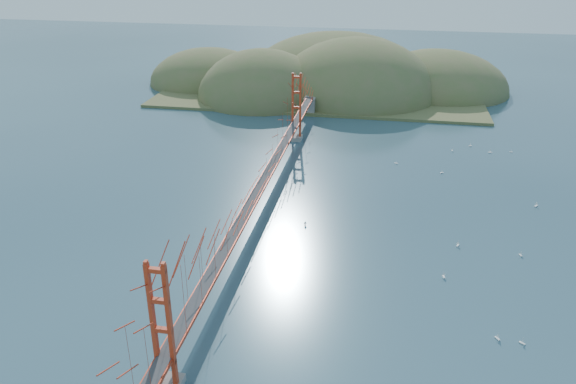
% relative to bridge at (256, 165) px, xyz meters
% --- Properties ---
extents(ground, '(320.00, 320.00, 0.00)m').
position_rel_bridge_xyz_m(ground, '(0.00, -0.18, -7.01)').
color(ground, '#2B4957').
rests_on(ground, ground).
extents(bridge, '(2.20, 94.40, 12.00)m').
position_rel_bridge_xyz_m(bridge, '(0.00, 0.00, 0.00)').
color(bridge, gray).
rests_on(bridge, ground).
extents(far_headlands, '(84.00, 58.00, 25.00)m').
position_rel_bridge_xyz_m(far_headlands, '(2.21, 68.33, -7.01)').
color(far_headlands, brown).
rests_on(far_headlands, ground).
extents(sailboat_2, '(0.60, 0.60, 0.63)m').
position_rel_bridge_xyz_m(sailboat_2, '(28.34, -19.51, -6.86)').
color(sailboat_2, white).
rests_on(sailboat_2, ground).
extents(sailboat_4, '(0.71, 0.71, 0.74)m').
position_rel_bridge_xyz_m(sailboat_4, '(35.41, 9.46, -6.85)').
color(sailboat_4, white).
rests_on(sailboat_4, ground).
extents(sailboat_3, '(0.56, 0.56, 0.61)m').
position_rel_bridge_xyz_m(sailboat_3, '(23.97, 18.85, -6.87)').
color(sailboat_3, white).
rests_on(sailboat_3, ground).
extents(sailboat_1, '(0.54, 0.55, 0.62)m').
position_rel_bridge_xyz_m(sailboat_1, '(31.03, -3.99, -6.87)').
color(sailboat_1, white).
rests_on(sailboat_1, ground).
extents(sailboat_0, '(0.55, 0.61, 0.69)m').
position_rel_bridge_xyz_m(sailboat_0, '(22.31, -9.99, -6.86)').
color(sailboat_0, white).
rests_on(sailboat_0, ground).
extents(sailboat_7, '(0.50, 0.44, 0.57)m').
position_rel_bridge_xyz_m(sailboat_7, '(35.74, 30.07, -6.87)').
color(sailboat_7, white).
rests_on(sailboat_7, ground).
extents(sailboat_8, '(0.63, 0.63, 0.67)m').
position_rel_bridge_xyz_m(sailboat_8, '(29.47, 31.87, -6.86)').
color(sailboat_8, white).
rests_on(sailboat_8, ground).
extents(sailboat_6, '(0.63, 0.63, 0.68)m').
position_rel_bridge_xyz_m(sailboat_6, '(26.31, -19.25, -6.86)').
color(sailboat_6, white).
rests_on(sailboat_6, ground).
extents(sailboat_17, '(0.65, 0.62, 0.73)m').
position_rel_bridge_xyz_m(sailboat_17, '(32.33, 29.22, -6.85)').
color(sailboat_17, white).
rests_on(sailboat_17, ground).
extents(sailboat_15, '(0.45, 0.51, 0.58)m').
position_rel_bridge_xyz_m(sailboat_15, '(26.29, 28.97, -6.87)').
color(sailboat_15, white).
rests_on(sailboat_15, ground).
extents(sailboat_14, '(0.58, 0.61, 0.68)m').
position_rel_bridge_xyz_m(sailboat_14, '(24.35, -3.04, -6.86)').
color(sailboat_14, white).
rests_on(sailboat_14, ground).
extents(sailboat_12, '(0.53, 0.52, 0.60)m').
position_rel_bridge_xyz_m(sailboat_12, '(17.20, 21.56, -6.87)').
color(sailboat_12, white).
rests_on(sailboat_12, ground).
extents(sailboat_extra_0, '(0.58, 0.61, 0.69)m').
position_rel_bridge_xyz_m(sailboat_extra_0, '(6.37, -1.29, -6.86)').
color(sailboat_extra_0, white).
rests_on(sailboat_extra_0, ground).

